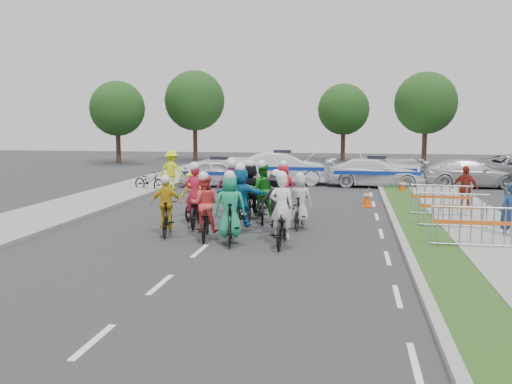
% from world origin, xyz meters
% --- Properties ---
extents(ground, '(90.00, 90.00, 0.00)m').
position_xyz_m(ground, '(0.00, 0.00, 0.00)').
color(ground, '#28282B').
rests_on(ground, ground).
extents(curb_right, '(0.20, 60.00, 0.12)m').
position_xyz_m(curb_right, '(5.10, 5.00, 0.06)').
color(curb_right, gray).
rests_on(curb_right, ground).
extents(grass_strip, '(1.20, 60.00, 0.11)m').
position_xyz_m(grass_strip, '(5.80, 5.00, 0.06)').
color(grass_strip, '#224817').
rests_on(grass_strip, ground).
extents(sidewalk_right, '(2.40, 60.00, 0.13)m').
position_xyz_m(sidewalk_right, '(7.60, 5.00, 0.07)').
color(sidewalk_right, gray).
rests_on(sidewalk_right, ground).
extents(sidewalk_left, '(3.00, 60.00, 0.13)m').
position_xyz_m(sidewalk_left, '(-6.50, 5.00, 0.07)').
color(sidewalk_left, gray).
rests_on(sidewalk_left, ground).
extents(rider_0, '(0.68, 1.93, 1.97)m').
position_xyz_m(rider_0, '(1.94, 1.00, 0.65)').
color(rider_0, black).
rests_on(rider_0, ground).
extents(rider_1, '(0.90, 1.93, 1.96)m').
position_xyz_m(rider_1, '(0.57, 1.02, 0.76)').
color(rider_1, black).
rests_on(rider_1, ground).
extents(rider_2, '(0.95, 1.92, 1.88)m').
position_xyz_m(rider_2, '(-0.26, 1.53, 0.70)').
color(rider_2, black).
rests_on(rider_2, ground).
extents(rider_3, '(0.92, 1.71, 1.74)m').
position_xyz_m(rider_3, '(-1.43, 1.78, 0.67)').
color(rider_3, black).
rests_on(rider_3, ground).
extents(rider_4, '(1.12, 1.91, 1.87)m').
position_xyz_m(rider_4, '(1.59, 2.58, 0.73)').
color(rider_4, black).
rests_on(rider_4, ground).
extents(rider_5, '(1.66, 1.98, 2.02)m').
position_xyz_m(rider_5, '(0.49, 2.88, 0.84)').
color(rider_5, black).
rests_on(rider_5, ground).
extents(rider_6, '(0.96, 2.04, 2.00)m').
position_xyz_m(rider_6, '(-1.03, 3.30, 0.66)').
color(rider_6, black).
rests_on(rider_6, ground).
extents(rider_7, '(0.75, 1.66, 1.71)m').
position_xyz_m(rider_7, '(2.19, 3.50, 0.67)').
color(rider_7, black).
rests_on(rider_7, ground).
extents(rider_8, '(0.97, 2.05, 2.00)m').
position_xyz_m(rider_8, '(0.88, 4.45, 0.74)').
color(rider_8, black).
rests_on(rider_8, ground).
extents(rider_9, '(1.08, 1.99, 2.03)m').
position_xyz_m(rider_9, '(-0.06, 4.30, 0.77)').
color(rider_9, black).
rests_on(rider_9, ground).
extents(rider_10, '(1.01, 1.76, 1.74)m').
position_xyz_m(rider_10, '(-1.41, 4.61, 0.68)').
color(rider_10, black).
rests_on(rider_10, ground).
extents(rider_11, '(1.59, 1.89, 1.94)m').
position_xyz_m(rider_11, '(0.38, 5.21, 0.81)').
color(rider_11, black).
rests_on(rider_11, ground).
extents(rider_12, '(0.93, 2.02, 1.99)m').
position_xyz_m(rider_12, '(-0.38, 5.66, 0.66)').
color(rider_12, black).
rests_on(rider_12, ground).
extents(rider_13, '(0.82, 1.83, 1.90)m').
position_xyz_m(rider_13, '(1.41, 5.94, 0.74)').
color(rider_13, black).
rests_on(rider_13, ground).
extents(police_car_0, '(4.13, 2.15, 1.34)m').
position_xyz_m(police_car_0, '(-2.74, 13.95, 0.67)').
color(police_car_0, white).
rests_on(police_car_0, ground).
extents(police_car_1, '(5.14, 2.54, 1.62)m').
position_xyz_m(police_car_1, '(0.22, 15.43, 0.81)').
color(police_car_1, white).
rests_on(police_car_1, ground).
extents(police_car_2, '(4.98, 2.41, 1.40)m').
position_xyz_m(police_car_2, '(4.93, 15.11, 0.70)').
color(police_car_2, white).
rests_on(police_car_2, ground).
extents(civilian_sedan, '(4.90, 2.25, 1.39)m').
position_xyz_m(civilian_sedan, '(9.43, 15.64, 0.69)').
color(civilian_sedan, '#B5B6BB').
rests_on(civilian_sedan, ground).
extents(spectator_0, '(0.62, 0.44, 1.59)m').
position_xyz_m(spectator_0, '(8.05, 2.69, 0.80)').
color(spectator_0, navy).
rests_on(spectator_0, ground).
extents(spectator_2, '(1.03, 0.85, 1.65)m').
position_xyz_m(spectator_2, '(7.77, 7.82, 0.82)').
color(spectator_2, maroon).
rests_on(spectator_2, ground).
extents(marshal_hiviz, '(1.27, 0.83, 1.85)m').
position_xyz_m(marshal_hiviz, '(-4.77, 12.56, 0.93)').
color(marshal_hiviz, '#EBFF0D').
rests_on(marshal_hiviz, ground).
extents(barrier_0, '(2.01, 0.54, 1.12)m').
position_xyz_m(barrier_0, '(6.70, 1.19, 0.56)').
color(barrier_0, '#A5A8AD').
rests_on(barrier_0, ground).
extents(barrier_1, '(2.03, 0.66, 1.12)m').
position_xyz_m(barrier_1, '(6.70, 3.87, 0.56)').
color(barrier_1, '#A5A8AD').
rests_on(barrier_1, ground).
extents(barrier_2, '(2.04, 0.67, 1.12)m').
position_xyz_m(barrier_2, '(6.70, 6.09, 0.56)').
color(barrier_2, '#A5A8AD').
rests_on(barrier_2, ground).
extents(cone_0, '(0.40, 0.40, 0.70)m').
position_xyz_m(cone_0, '(4.33, 8.27, 0.34)').
color(cone_0, '#F24C0C').
rests_on(cone_0, ground).
extents(cone_1, '(0.40, 0.40, 0.70)m').
position_xyz_m(cone_1, '(5.99, 12.62, 0.34)').
color(cone_1, '#F24C0C').
rests_on(cone_1, ground).
extents(parked_bike, '(1.88, 1.27, 0.94)m').
position_xyz_m(parked_bike, '(-5.57, 11.67, 0.47)').
color(parked_bike, black).
rests_on(parked_bike, ground).
extents(tree_0, '(4.20, 4.20, 6.30)m').
position_xyz_m(tree_0, '(-14.00, 28.00, 4.19)').
color(tree_0, '#382619').
rests_on(tree_0, ground).
extents(tree_1, '(4.55, 4.55, 6.82)m').
position_xyz_m(tree_1, '(9.00, 30.00, 4.54)').
color(tree_1, '#382619').
rests_on(tree_1, ground).
extents(tree_3, '(4.90, 4.90, 7.35)m').
position_xyz_m(tree_3, '(-9.00, 32.00, 4.89)').
color(tree_3, '#382619').
rests_on(tree_3, ground).
extents(tree_4, '(4.20, 4.20, 6.30)m').
position_xyz_m(tree_4, '(3.00, 34.00, 4.19)').
color(tree_4, '#382619').
rests_on(tree_4, ground).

